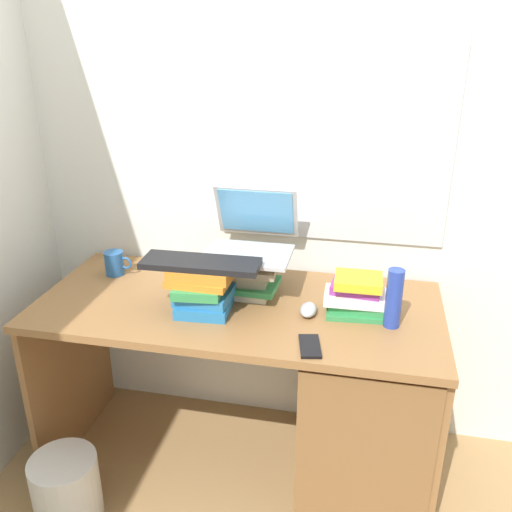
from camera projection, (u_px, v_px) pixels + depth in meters
The scene contains 13 objects.
ground_plane at pixel (240, 460), 2.37m from camera, with size 6.00×6.00×0.00m, color #9E7A4C.
wall_back at pixel (260, 139), 2.21m from camera, with size 6.00×0.06×2.60m.
desk at pixel (336, 396), 2.11m from camera, with size 1.51×0.69×0.76m.
book_stack_tall at pixel (247, 275), 2.12m from camera, with size 0.24×0.20×0.16m.
book_stack_keyboard_riser at pixel (202, 289), 1.98m from camera, with size 0.23×0.20×0.18m.
book_stack_side at pixel (358, 296), 1.97m from camera, with size 0.25×0.17×0.15m.
laptop at pixel (251, 236), 2.12m from camera, with size 0.33×0.34×0.23m.
keyboard at pixel (201, 263), 1.95m from camera, with size 0.42×0.14×0.02m, color black.
computer_mouse at pixel (308, 310), 1.99m from camera, with size 0.06×0.10×0.04m, color #A5A8AD.
mug at pixel (115, 263), 2.29m from camera, with size 0.12×0.08×0.10m.
water_bottle at pixel (394, 298), 1.87m from camera, with size 0.06×0.06×0.21m, color #263FA5.
cell_phone at pixel (310, 346), 1.78m from camera, with size 0.07×0.14×0.01m, color black.
wastebasket at pixel (66, 488), 2.05m from camera, with size 0.25×0.25×0.26m, color silver.
Camera 1 is at (0.45, -1.79, 1.72)m, focal length 38.71 mm.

